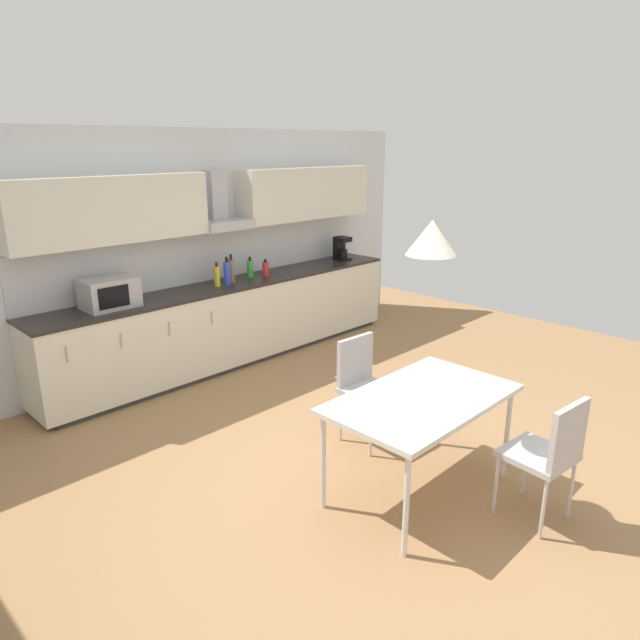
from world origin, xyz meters
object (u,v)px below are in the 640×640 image
Objects in this scene: bottle_yellow at (217,276)px; bottle_brown at (231,271)px; bottle_red at (266,269)px; dining_table at (422,403)px; chair_near_right at (551,449)px; coffee_maker at (341,248)px; bottle_green at (250,269)px; microwave at (109,293)px; chair_far_right at (363,379)px; pendant_lamp at (432,238)px; bottle_blue at (227,273)px.

bottle_brown is (0.21, 0.03, 0.02)m from bottle_yellow.
bottle_red is 3.20m from dining_table.
dining_table is 1.54× the size of chair_near_right.
coffee_maker is 1.27× the size of bottle_green.
microwave is 1.18m from bottle_yellow.
chair_far_right is at bearing -110.49° from bottle_red.
bottle_green is 0.27× the size of chair_near_right.
dining_table is (-1.13, -2.98, -0.30)m from bottle_red.
coffee_maker is 1.15× the size of bottle_yellow.
pendant_lamp reaches higher than dining_table.
bottle_blue reaches higher than chair_near_right.
bottle_green is 0.52m from bottle_yellow.
microwave is at bearing -178.06° from bottle_green.
bottle_green is 0.27× the size of chair_far_right.
bottle_yellow is 0.30× the size of chair_far_right.
coffee_maker is 0.96× the size of bottle_brown.
bottle_brown is at bearing 26.33° from bottle_blue.
chair_near_right is (-0.27, -3.73, -0.50)m from bottle_blue.
coffee_maker is 4.39m from chair_near_right.
bottle_yellow is 0.68m from bottle_red.
bottle_yellow is (-0.51, -0.08, 0.01)m from bottle_green.
bottle_yellow is (-2.00, -0.05, -0.04)m from coffee_maker.
microwave is 1.70m from bottle_green.
bottle_blue is 3.10m from pendant_lamp.
bottle_brown is at bearing -169.68° from bottle_green.
bottle_brown reaches higher than bottle_green.
pendant_lamp is (-2.44, -3.02, 0.76)m from coffee_maker.
bottle_blue is at bearing -153.67° from bottle_brown.
coffee_maker reaches higher than bottle_green.
bottle_green reaches higher than bottle_red.
coffee_maker is at bearing 0.47° from microwave.
bottle_red is 0.64× the size of bottle_blue.
chair_far_right is at bearing -96.80° from bottle_blue.
bottle_blue is (-0.56, -0.03, 0.05)m from bottle_red.
coffee_maker reaches higher than bottle_yellow.
chair_near_right is at bearing -99.85° from bottle_green.
pendant_lamp is (-0.56, -2.95, 0.78)m from bottle_blue.
bottle_green is 0.76× the size of bottle_brown.
coffee_maker is 0.22× the size of dining_table.
bottle_yellow is at bearing 81.49° from dining_table.
chair_far_right is (0.31, 0.78, -0.15)m from dining_table.
dining_table is 0.85m from chair_far_right.
chair_far_right is at bearing -64.62° from microwave.
pendant_lamp is at bearing -111.43° from chair_far_right.
bottle_brown is (1.40, 0.00, -0.01)m from microwave.
chair_far_right is (-2.14, -2.23, -0.52)m from coffee_maker.
bottle_green is 0.18m from bottle_red.
coffee_maker is (3.19, 0.03, 0.01)m from microwave.
chair_far_right is (1.05, -2.21, -0.51)m from microwave.
bottle_red is 0.62× the size of bottle_brown.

